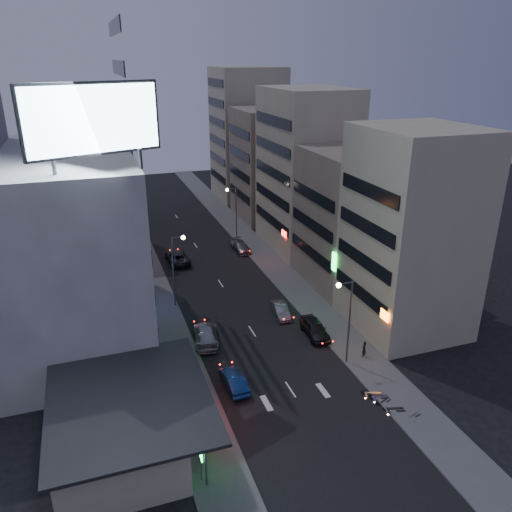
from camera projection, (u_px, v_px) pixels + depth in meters
name	position (u px, v px, depth m)	size (l,w,h in m)	color
ground	(311.00, 420.00, 37.98)	(180.00, 180.00, 0.00)	black
sidewalk_left	(150.00, 279.00, 61.85)	(4.00, 120.00, 0.12)	#4C4C4F
sidewalk_right	(271.00, 263.00, 66.70)	(4.00, 120.00, 0.12)	#4C4C4F
food_court	(118.00, 423.00, 34.79)	(11.00, 13.00, 3.88)	#BDB194
white_building	(61.00, 248.00, 47.02)	(14.00, 24.00, 18.00)	silver
shophouse_near	(411.00, 232.00, 48.01)	(10.00, 11.00, 20.00)	#BDB194
shophouse_mid	(354.00, 218.00, 58.99)	(11.00, 12.00, 16.00)	gray
shophouse_far	(306.00, 171.00, 69.12)	(10.00, 14.00, 22.00)	#BDB194
far_left_a	(75.00, 179.00, 69.03)	(11.00, 10.00, 20.00)	silver
far_left_b	(73.00, 177.00, 81.22)	(12.00, 10.00, 15.00)	gray
far_right_a	(271.00, 164.00, 83.18)	(11.00, 12.00, 18.00)	gray
far_right_b	(248.00, 134.00, 94.49)	(12.00, 12.00, 24.00)	#BDB194
billboard	(93.00, 120.00, 34.72)	(9.52, 3.75, 6.20)	#595B60
street_lamp_right_near	(346.00, 311.00, 43.03)	(1.60, 0.44, 8.02)	#595B60
street_lamp_left	(176.00, 261.00, 53.49)	(1.60, 0.44, 8.02)	#595B60
street_lamp_right_far	(234.00, 206.00, 72.86)	(1.60, 0.44, 8.02)	#595B60
parked_car_right_near	(315.00, 328.00, 49.21)	(1.90, 4.71, 1.61)	#242429
parked_car_right_mid	(281.00, 310.00, 53.08)	(1.37, 3.92, 1.29)	#95969C
parked_car_left	(177.00, 257.00, 66.70)	(2.60, 5.65, 1.57)	#27262B
parked_car_right_far	(241.00, 246.00, 70.73)	(1.91, 4.70, 1.37)	gray
road_car_blue	(234.00, 381.00, 41.45)	(1.47, 4.22, 1.39)	navy
road_car_silver	(206.00, 334.00, 48.16)	(2.22, 5.45, 1.58)	#9CA1A4
person	(364.00, 349.00, 45.59)	(0.57, 0.37, 1.55)	black
scooter_black_a	(404.00, 401.00, 39.00)	(2.01, 0.67, 1.23)	black
scooter_silver_a	(417.00, 407.00, 38.52)	(1.60, 0.53, 0.98)	gray
scooter_blue	(387.00, 388.00, 40.49)	(1.90, 0.63, 1.16)	navy
scooter_black_b	(387.00, 392.00, 40.17)	(1.61, 0.54, 0.98)	black
scooter_silver_b	(382.00, 386.00, 40.73)	(2.04, 0.68, 1.24)	gray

